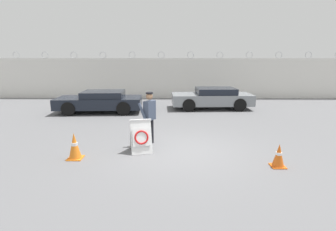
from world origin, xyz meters
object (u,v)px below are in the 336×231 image
(parked_car_rear_sedan, at_px, (212,98))
(traffic_cone_near, at_px, (75,146))
(traffic_cone_mid, at_px, (279,156))
(parked_car_front_coupe, at_px, (100,101))
(barricade_sign, at_px, (141,136))
(security_guard, at_px, (150,115))

(parked_car_rear_sedan, bearing_deg, traffic_cone_near, 53.83)
(traffic_cone_mid, relative_size, parked_car_front_coupe, 0.14)
(barricade_sign, relative_size, traffic_cone_mid, 1.60)
(barricade_sign, relative_size, traffic_cone_near, 1.33)
(barricade_sign, bearing_deg, traffic_cone_near, -174.22)
(barricade_sign, xyz_separation_m, parked_car_rear_sedan, (3.31, 7.17, 0.12))
(parked_car_front_coupe, xyz_separation_m, parked_car_rear_sedan, (6.19, 1.10, 0.02))
(security_guard, bearing_deg, parked_car_front_coupe, -119.01)
(security_guard, xyz_separation_m, traffic_cone_near, (-2.07, -1.41, -0.61))
(traffic_cone_near, relative_size, parked_car_front_coupe, 0.17)
(security_guard, relative_size, traffic_cone_mid, 2.76)
(security_guard, relative_size, parked_car_rear_sedan, 0.39)
(barricade_sign, relative_size, security_guard, 0.58)
(traffic_cone_near, bearing_deg, barricade_sign, 18.82)
(security_guard, bearing_deg, traffic_cone_mid, 92.76)
(traffic_cone_mid, relative_size, parked_car_rear_sedan, 0.14)
(security_guard, distance_m, parked_car_front_coupe, 6.15)
(traffic_cone_near, bearing_deg, parked_car_rear_sedan, 56.53)
(security_guard, height_order, traffic_cone_near, security_guard)
(traffic_cone_near, relative_size, traffic_cone_mid, 1.20)
(traffic_cone_near, distance_m, traffic_cone_mid, 5.71)
(traffic_cone_near, bearing_deg, traffic_cone_mid, -5.11)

